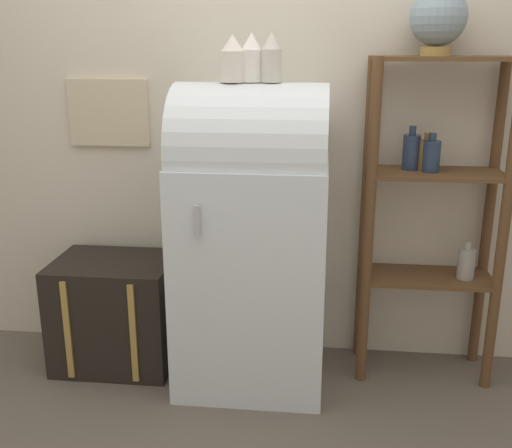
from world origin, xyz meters
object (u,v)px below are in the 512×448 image
Objects in this scene: suitcase_trunk at (116,312)px; vase_right at (271,59)px; globe at (438,18)px; vase_left at (233,60)px; refrigerator at (252,233)px; vase_center at (252,59)px.

vase_right is (0.80, -0.06, 1.27)m from suitcase_trunk.
globe is 1.45× the size of vase_left.
vase_left is 0.17m from vase_right.
refrigerator is 0.80m from vase_left.
globe is 1.39× the size of vase_center.
globe is 1.37× the size of vase_right.
suitcase_trunk is 2.83× the size of vase_center.
suitcase_trunk is 1.46m from vase_center.
suitcase_trunk is 2.04× the size of globe.
refrigerator is 0.79m from vase_center.
vase_right is (0.08, -0.01, 0.00)m from vase_center.
vase_center is at bearing 38.89° from refrigerator.
refrigerator is 6.89× the size of vase_center.
vase_right is at bearing -7.47° from vase_center.
refrigerator reaches higher than suitcase_trunk.
suitcase_trunk is at bearing 175.67° from vase_right.
globe reaches higher than vase_right.
vase_left is at bearing -168.46° from vase_center.
globe is at bearing 14.38° from vase_right.
vase_right reaches higher than vase_left.
vase_left is 0.09m from vase_center.
vase_center is (0.08, 0.02, 0.00)m from vase_left.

